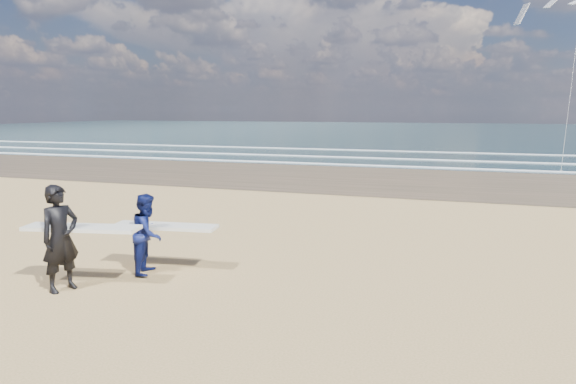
% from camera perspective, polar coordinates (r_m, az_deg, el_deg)
% --- Properties ---
extents(ocean, '(220.00, 100.00, 0.02)m').
position_cam_1_polar(ocean, '(80.58, 27.73, 5.78)').
color(ocean, '#173034').
rests_on(ocean, ground).
extents(surfer_near, '(2.26, 1.24, 2.00)m').
position_cam_1_polar(surfer_near, '(10.42, -23.77, -4.61)').
color(surfer_near, black).
rests_on(surfer_near, ground).
extents(surfer_far, '(2.25, 1.23, 1.66)m').
position_cam_1_polar(surfer_far, '(10.97, -15.15, -4.41)').
color(surfer_far, '#0E164E').
rests_on(surfer_far, ground).
extents(kite_1, '(6.33, 4.80, 10.84)m').
position_cam_1_polar(kite_1, '(33.96, 29.24, 12.84)').
color(kite_1, slate).
rests_on(kite_1, ground).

